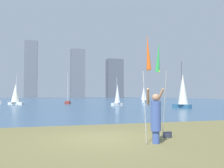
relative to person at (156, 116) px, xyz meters
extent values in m
cube|color=#335170|center=(-1.56, 63.54, -1.00)|extent=(120.00, 115.82, 0.12)
cube|color=#33301C|center=(-1.56, 5.63, -0.96)|extent=(120.00, 0.70, 0.02)
cylinder|color=#3F59A5|center=(0.00, -0.01, -0.72)|extent=(0.24, 0.24, 0.43)
cylinder|color=#3F59A5|center=(0.00, -0.01, 0.01)|extent=(0.35, 0.35, 1.03)
sphere|color=tan|center=(0.00, -0.01, 0.65)|extent=(0.25, 0.25, 0.25)
cylinder|color=tan|center=(-0.22, 0.13, 0.67)|extent=(0.25, 0.40, 0.59)
cylinder|color=tan|center=(0.22, 0.13, 0.67)|extent=(0.25, 0.40, 0.59)
cylinder|color=#B2B2B7|center=(-0.37, 0.07, 0.32)|extent=(0.02, 0.26, 2.50)
cone|color=#F25919|center=(-0.37, -0.23, 2.18)|extent=(0.16, 0.28, 1.23)
sphere|color=yellow|center=(-0.37, -0.17, 1.57)|extent=(0.06, 0.06, 0.06)
cylinder|color=#B2B2B7|center=(0.37, 0.07, 0.33)|extent=(0.02, 0.38, 2.51)
cone|color=green|center=(0.37, 0.51, 2.15)|extent=(0.16, 0.32, 1.13)
sphere|color=yellow|center=(0.37, 0.43, 1.59)|extent=(0.06, 0.06, 0.06)
cube|color=#33384C|center=(0.94, 0.91, -0.82)|extent=(0.30, 0.16, 0.22)
cube|color=white|center=(6.72, 26.61, -0.72)|extent=(1.81, 1.23, 0.42)
cylinder|color=silver|center=(6.72, 26.61, 1.36)|extent=(0.06, 0.06, 3.75)
cone|color=white|center=(6.84, 26.66, 0.86)|extent=(1.11, 1.11, 2.74)
cube|color=white|center=(16.57, 39.39, -0.68)|extent=(1.62, 2.38, 0.52)
cylinder|color=#47474C|center=(16.57, 39.39, 1.95)|extent=(0.07, 0.07, 4.73)
cone|color=white|center=(16.66, 39.55, 1.11)|extent=(1.63, 1.63, 3.05)
cube|color=maroon|center=(0.50, 36.52, -0.69)|extent=(1.33, 3.17, 0.50)
cylinder|color=silver|center=(0.50, 36.52, 2.10)|extent=(0.09, 0.09, 5.08)
cube|color=silver|center=(-7.95, 34.52, -0.73)|extent=(2.72, 2.21, 0.42)
cylinder|color=silver|center=(-7.95, 34.52, 1.63)|extent=(0.08, 0.08, 4.29)
cone|color=silver|center=(-8.12, 34.64, 0.99)|extent=(1.92, 1.92, 3.02)
cube|color=#2D6084|center=(12.80, 18.89, -0.70)|extent=(1.50, 2.58, 0.46)
cylinder|color=#47474C|center=(12.80, 18.89, 2.20)|extent=(0.07, 0.07, 5.33)
cone|color=silver|center=(12.86, 18.71, 1.42)|extent=(1.59, 1.59, 3.79)
cube|color=slate|center=(-9.22, 106.12, 11.89)|extent=(5.61, 4.11, 25.65)
cube|color=slate|center=(11.28, 103.41, 10.25)|extent=(6.39, 4.89, 22.37)
cube|color=#565B66|center=(29.43, 104.67, 8.43)|extent=(7.66, 5.33, 18.72)
camera|label=1|loc=(-3.74, -7.66, 0.75)|focal=38.82mm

